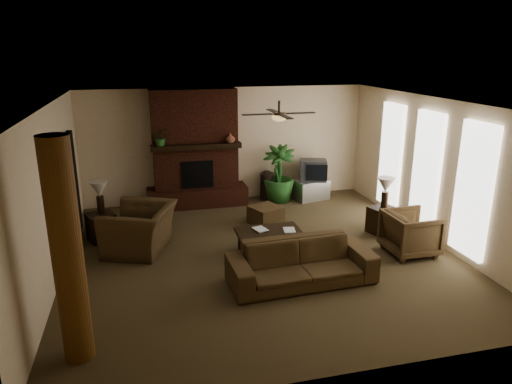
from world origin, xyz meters
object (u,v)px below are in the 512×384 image
object	(u,v)px
ottoman	(266,215)
lamp_right	(386,187)
armchair_left	(139,222)
floor_vase	(267,183)
floor_plant	(278,186)
coffee_table	(269,233)
tv_stand	(311,190)
log_column	(67,254)
side_table_right	(383,220)
armchair_right	(411,231)
lamp_left	(99,191)
side_table_left	(101,227)
sofa	(302,256)

from	to	relation	value
ottoman	lamp_right	size ratio (longest dim) A/B	0.92
armchair_left	floor_vase	size ratio (longest dim) A/B	1.71
armchair_left	floor_plant	xyz separation A→B (m)	(3.39, 2.24, -0.18)
coffee_table	ottoman	distance (m)	1.48
tv_stand	floor_plant	world-z (taller)	floor_plant
log_column	floor_vase	size ratio (longest dim) A/B	3.64
side_table_right	lamp_right	size ratio (longest dim) A/B	0.85
armchair_right	lamp_left	xyz separation A→B (m)	(-5.62, 2.11, 0.55)
ottoman	floor_plant	bearing A→B (deg)	64.02
side_table_left	lamp_left	bearing A→B (deg)	65.15
sofa	ottoman	bearing A→B (deg)	84.80
side_table_right	lamp_left	bearing A→B (deg)	169.34
armchair_left	side_table_right	size ratio (longest dim) A/B	2.39
armchair_left	lamp_right	world-z (taller)	lamp_right
log_column	armchair_right	distance (m)	6.01
sofa	lamp_right	distance (m)	2.89
lamp_left	armchair_right	bearing A→B (deg)	-20.56
log_column	side_table_left	distance (m)	4.00
ottoman	log_column	bearing A→B (deg)	-131.32
armchair_right	ottoman	distance (m)	3.09
armchair_right	ottoman	world-z (taller)	armchair_right
lamp_right	coffee_table	bearing A→B (deg)	-172.63
tv_stand	sofa	bearing A→B (deg)	-126.90
sofa	floor_plant	xyz separation A→B (m)	(0.84, 4.19, -0.07)
floor_vase	lamp_left	world-z (taller)	lamp_left
coffee_table	side_table_right	xyz separation A→B (m)	(2.55, 0.35, -0.10)
armchair_right	sofa	bearing A→B (deg)	102.70
ottoman	floor_plant	world-z (taller)	floor_plant
ottoman	floor_vase	world-z (taller)	floor_vase
coffee_table	floor_vase	distance (m)	3.17
tv_stand	log_column	bearing A→B (deg)	-147.88
log_column	sofa	xyz separation A→B (m)	(3.32, 1.19, -0.94)
sofa	side_table_left	size ratio (longest dim) A/B	4.32
armchair_left	coffee_table	bearing A→B (deg)	95.10
sofa	lamp_left	size ratio (longest dim) A/B	3.65
armchair_right	lamp_left	size ratio (longest dim) A/B	1.38
armchair_right	ottoman	size ratio (longest dim) A/B	1.50
log_column	lamp_left	size ratio (longest dim) A/B	4.31
armchair_right	side_table_right	distance (m)	1.06
coffee_table	sofa	bearing A→B (deg)	-80.98
armchair_right	coffee_table	xyz separation A→B (m)	(-2.55, 0.70, -0.08)
coffee_table	side_table_right	bearing A→B (deg)	7.81
armchair_right	armchair_left	bearing A→B (deg)	73.04
ottoman	side_table_right	world-z (taller)	side_table_right
armchair_right	side_table_right	size ratio (longest dim) A/B	1.63
coffee_table	tv_stand	distance (m)	3.43
log_column	armchair_left	bearing A→B (deg)	76.23
armchair_right	lamp_left	world-z (taller)	lamp_left
log_column	lamp_left	world-z (taller)	log_column
sofa	tv_stand	bearing A→B (deg)	65.06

